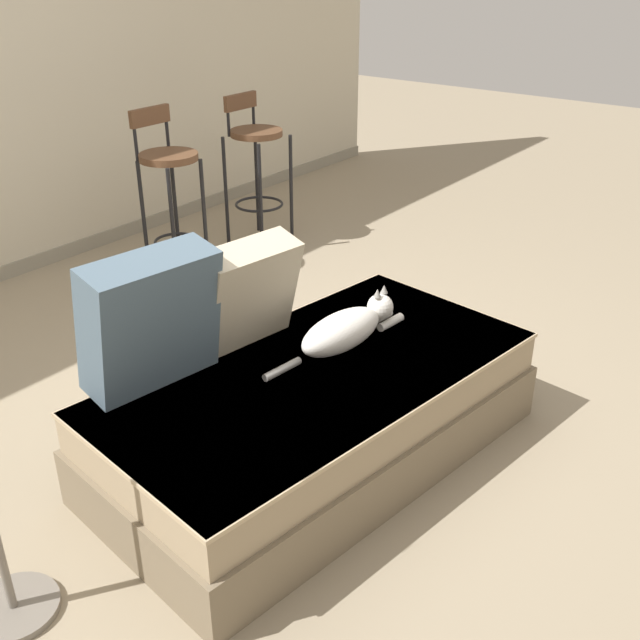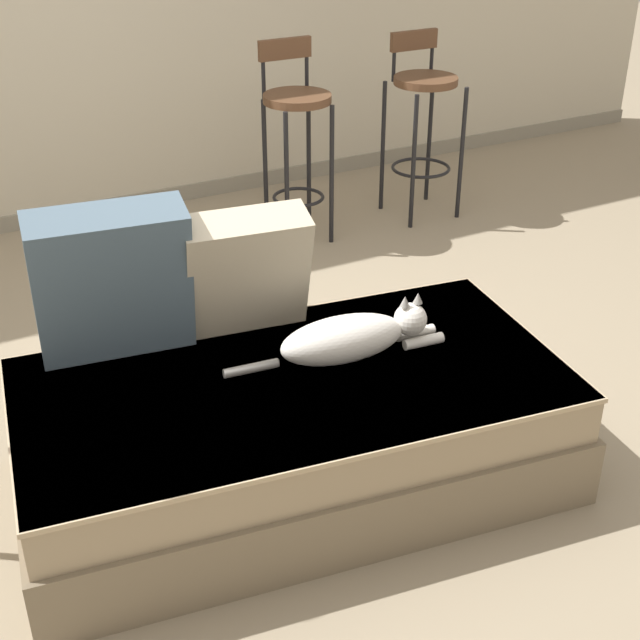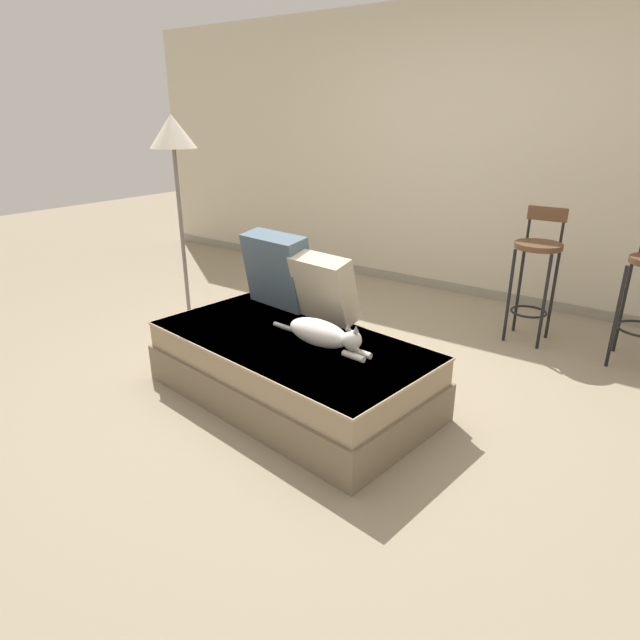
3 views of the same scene
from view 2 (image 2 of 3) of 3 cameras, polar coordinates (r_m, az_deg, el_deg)
ground_plane at (r=3.32m, az=-4.75°, el=-6.25°), size 16.00×16.00×0.00m
wall_baseboard_trim at (r=5.17m, az=-14.68°, el=6.84°), size 8.00×0.02×0.09m
couch at (r=2.90m, az=-1.70°, el=-6.99°), size 1.85×1.13×0.40m
throw_pillow_corner at (r=2.89m, az=-13.19°, el=2.43°), size 0.52×0.32×0.51m
throw_pillow_middle at (r=2.97m, az=-4.81°, el=3.19°), size 0.45×0.31×0.44m
cat at (r=2.86m, az=2.02°, el=-1.11°), size 0.74×0.21×0.19m
bar_stool_near_window at (r=4.56m, az=-1.54°, el=12.46°), size 0.34×0.34×1.01m
bar_stool_by_doorway at (r=4.94m, az=6.59°, el=13.31°), size 0.34×0.34×0.98m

